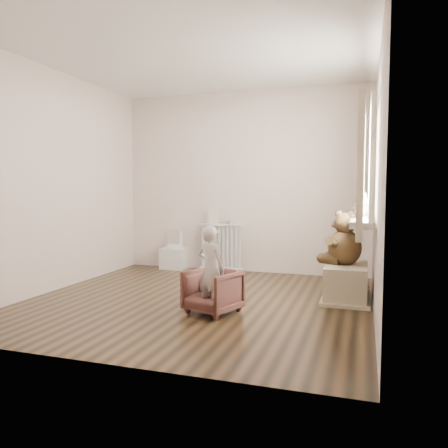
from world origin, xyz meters
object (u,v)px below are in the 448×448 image
(toy_bench, at_px, (346,281))
(plush_cat, at_px, (362,208))
(toy_vanity, at_px, (174,251))
(armchair, at_px, (213,291))
(child, at_px, (211,269))
(radiator, at_px, (221,245))
(teddy_bear, at_px, (345,238))

(toy_bench, distance_m, plush_cat, 0.81)
(toy_vanity, height_order, armchair, toy_vanity)
(child, bearing_deg, radiator, -54.48)
(radiator, xyz_separation_m, armchair, (0.60, -2.07, -0.18))
(radiator, relative_size, toy_bench, 0.85)
(toy_vanity, bearing_deg, radiator, 2.30)
(toy_vanity, distance_m, child, 2.49)
(radiator, xyz_separation_m, plush_cat, (1.95, -1.15, 0.61))
(toy_bench, height_order, teddy_bear, teddy_bear)
(armchair, relative_size, child, 0.56)
(radiator, relative_size, plush_cat, 2.35)
(child, xyz_separation_m, plush_cat, (1.35, 0.97, 0.56))
(radiator, distance_m, armchair, 2.16)
(plush_cat, bearing_deg, toy_vanity, 153.38)
(armchair, distance_m, child, 0.23)
(toy_vanity, xyz_separation_m, armchair, (1.35, -2.04, -0.06))
(toy_vanity, xyz_separation_m, toy_bench, (2.56, -1.07, -0.08))
(teddy_bear, bearing_deg, armchair, -118.48)
(toy_bench, bearing_deg, teddy_bear, -131.01)
(radiator, bearing_deg, toy_vanity, -177.70)
(toy_vanity, relative_size, armchair, 1.23)
(toy_vanity, bearing_deg, child, -57.22)
(radiator, height_order, armchair, radiator)
(teddy_bear, bearing_deg, plush_cat, 15.93)
(teddy_bear, relative_size, plush_cat, 1.93)
(radiator, height_order, teddy_bear, teddy_bear)
(toy_vanity, bearing_deg, armchair, -56.59)
(radiator, xyz_separation_m, toy_vanity, (-0.75, -0.03, -0.11))
(child, xyz_separation_m, toy_bench, (1.21, 1.02, -0.24))
(toy_bench, relative_size, teddy_bear, 1.44)
(teddy_bear, bearing_deg, radiator, 170.83)
(radiator, height_order, child, child)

